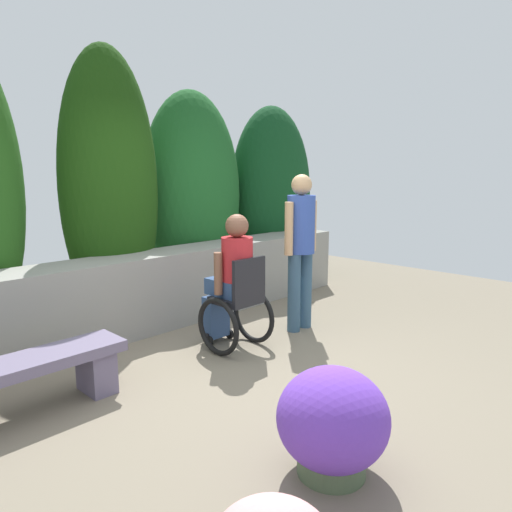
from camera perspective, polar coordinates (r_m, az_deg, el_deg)
name	(u,v)px	position (r m, az deg, el deg)	size (l,w,h in m)	color
ground_plane	(237,379)	(4.05, -2.36, -14.83)	(10.89, 10.89, 0.00)	#7A6F5D
stone_retaining_wall	(130,295)	(5.17, -15.25, -4.65)	(6.51, 0.55, 0.84)	gray
hedge_backdrop	(112,196)	(5.73, -17.22, 7.01)	(7.02, 1.17, 3.14)	#1B5D21
stone_bench	(4,384)	(3.72, -28.51, -13.63)	(1.69, 0.37, 0.42)	slate
person_in_wheelchair	(233,287)	(4.52, -2.78, -3.77)	(0.53, 0.66, 1.33)	black
person_standing_companion	(301,242)	(5.02, 5.51, 1.74)	(0.49, 0.30, 1.70)	#34536D
flower_pot_purple_near	(332,424)	(2.84, 9.37, -19.64)	(0.64, 0.64, 0.63)	#4A5D42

